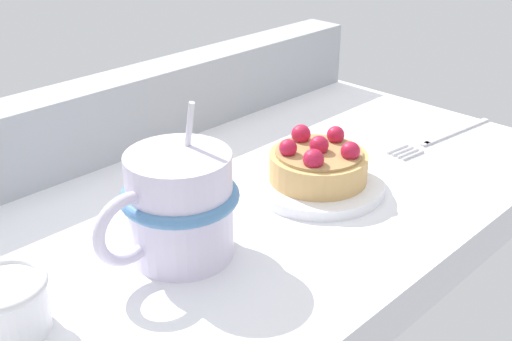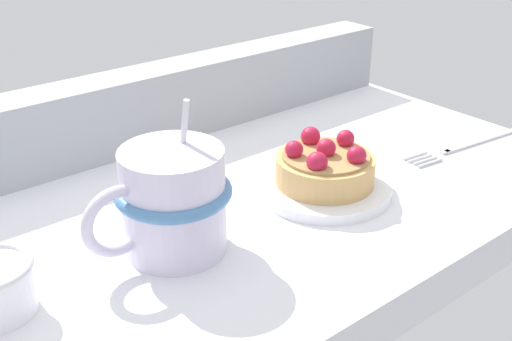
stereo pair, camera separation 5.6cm
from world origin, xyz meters
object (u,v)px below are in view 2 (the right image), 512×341
Objects in this scene: dessert_plate at (324,187)px; dessert_fork at (465,145)px; raspberry_tart at (325,166)px; coffee_mug at (171,201)px.

dessert_plate reaches higher than dessert_fork.
dessert_plate is 0.76× the size of dessert_fork.
raspberry_tart is 20.26cm from dessert_fork.
dessert_plate is at bearing -64.50° from raspberry_tart.
dessert_fork is (19.95, -2.49, -2.52)cm from raspberry_tart.
dessert_plate is at bearing 172.94° from dessert_fork.
raspberry_tart reaches higher than dessert_plate.
raspberry_tart is at bearing 172.90° from dessert_fork.
coffee_mug is at bearing 175.16° from dessert_fork.
coffee_mug reaches higher than dessert_plate.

